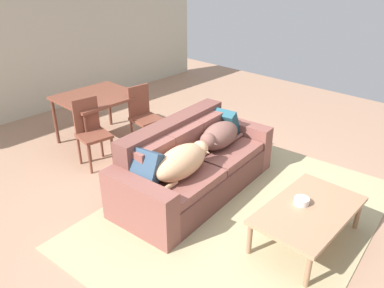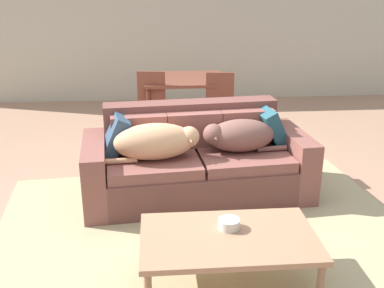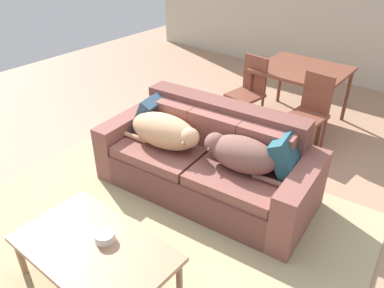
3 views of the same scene
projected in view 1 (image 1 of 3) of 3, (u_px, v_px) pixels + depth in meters
The scene contains 13 objects.
ground_plane at pixel (194, 194), 4.67m from camera, with size 10.00×10.00×0.00m, color tan.
back_partition at pixel (25, 40), 6.51m from camera, with size 8.00×0.12×2.70m, color beige.
area_rug at pixel (240, 213), 4.33m from camera, with size 3.54×2.65×0.01m, color tan.
couch at pixel (192, 166), 4.63m from camera, with size 2.25×1.14×0.88m.
dog_on_left_cushion at pixel (182, 161), 4.12m from camera, with size 0.92×0.44×0.34m.
dog_on_right_cushion at pixel (218, 136), 4.72m from camera, with size 0.82×0.41×0.32m.
throw_pillow_by_left_arm at pixel (143, 168), 3.97m from camera, with size 0.13×0.39×0.39m, color #314A63.
throw_pillow_by_right_arm at pixel (224, 122), 5.08m from camera, with size 0.13×0.38×0.38m, color #23515E.
coffee_table at pixel (309, 212), 3.75m from camera, with size 1.20×0.72×0.40m.
bowl_on_coffee_table at pixel (302, 201), 3.79m from camera, with size 0.15×0.15×0.07m, color silver.
dining_table at pixel (97, 100), 5.71m from camera, with size 1.11×0.98×0.77m.
dining_chair_near_left at pixel (91, 129), 5.16m from camera, with size 0.45×0.45×0.94m.
dining_chair_near_right at pixel (143, 114), 5.71m from camera, with size 0.43×0.43×0.93m.
Camera 1 is at (-2.87, -2.64, 2.64)m, focal length 35.24 mm.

